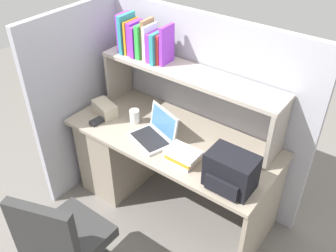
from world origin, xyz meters
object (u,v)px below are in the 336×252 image
Objects in this scene: laptop at (155,133)px; office_chair at (67,249)px; paper_cup at (135,116)px; tissue_box at (105,109)px; backpack at (231,172)px; computer_mouse at (97,122)px.

laptop is 0.40× the size of office_chair.
office_chair is (0.25, -0.97, -0.39)m from paper_cup.
backpack is at bearing 10.43° from tissue_box.
paper_cup is (-0.26, 0.07, 0.00)m from laptop.
backpack is 2.80× the size of paper_cup.
backpack is 1.16m from computer_mouse.
office_chair reaches higher than computer_mouse.
backpack is at bearing -10.51° from paper_cup.
computer_mouse is 0.14m from tissue_box.
paper_cup is at bearing 169.49° from backpack.
laptop is at bearing 21.78° from computer_mouse.
tissue_box is 0.24× the size of office_chair.
backpack is 1.20m from tissue_box.
paper_cup reaches higher than tissue_box.
computer_mouse is 0.11× the size of office_chair.
paper_cup is 1.07m from office_chair.
laptop is 1.24× the size of backpack.
computer_mouse is 0.30m from paper_cup.
tissue_box is 1.11m from office_chair.
paper_cup is (-0.93, 0.17, -0.06)m from backpack.
office_chair reaches higher than paper_cup.
laptop reaches higher than office_chair.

